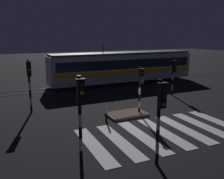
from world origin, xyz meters
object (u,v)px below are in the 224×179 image
at_px(bollard_island_edge, 106,113).
at_px(traffic_light_kerb_mid_left, 160,110).
at_px(traffic_light_corner_near_left, 80,107).
at_px(traffic_light_corner_far_left, 29,78).
at_px(traffic_light_corner_far_right, 174,72).
at_px(tram, 124,67).
at_px(traffic_light_median_centre, 141,84).

bearing_deg(bollard_island_edge, traffic_light_kerb_mid_left, -92.35).
distance_m(traffic_light_corner_near_left, traffic_light_corner_far_left, 7.75).
relative_size(traffic_light_corner_far_right, traffic_light_kerb_mid_left, 0.89).
height_order(traffic_light_corner_near_left, traffic_light_corner_far_left, traffic_light_corner_near_left).
xyz_separation_m(traffic_light_corner_near_left, bollard_island_edge, (2.86, 3.95, -1.77)).
bearing_deg(traffic_light_kerb_mid_left, bollard_island_edge, 87.65).
height_order(traffic_light_kerb_mid_left, tram, tram).
bearing_deg(traffic_light_kerb_mid_left, traffic_light_corner_far_right, 48.52).
relative_size(traffic_light_median_centre, traffic_light_corner_far_left, 0.88).
bearing_deg(traffic_light_corner_far_left, bollard_island_edge, -45.37).
xyz_separation_m(traffic_light_corner_far_left, bollard_island_edge, (3.71, -3.75, -1.74)).
xyz_separation_m(traffic_light_corner_far_right, traffic_light_kerb_mid_left, (-8.02, -9.07, 0.25)).
bearing_deg(bollard_island_edge, tram, 57.18).
distance_m(traffic_light_corner_far_left, traffic_light_corner_far_right, 11.51).
bearing_deg(traffic_light_kerb_mid_left, traffic_light_corner_near_left, 150.97).
xyz_separation_m(traffic_light_corner_near_left, tram, (9.44, 14.16, -0.58)).
xyz_separation_m(traffic_light_median_centre, tram, (4.07, 9.87, -0.28)).
xyz_separation_m(traffic_light_corner_far_right, bollard_island_edge, (-7.80, -3.65, -1.45)).
bearing_deg(traffic_light_kerb_mid_left, traffic_light_median_centre, 64.61).
bearing_deg(traffic_light_corner_near_left, traffic_light_kerb_mid_left, -29.03).
relative_size(traffic_light_corner_far_left, bollard_island_edge, 3.14).
distance_m(traffic_light_corner_far_left, tram, 12.16).
xyz_separation_m(traffic_light_corner_near_left, traffic_light_corner_far_left, (-0.85, 7.71, -0.03)).
xyz_separation_m(traffic_light_corner_near_left, traffic_light_kerb_mid_left, (2.64, -1.46, -0.07)).
xyz_separation_m(traffic_light_corner_far_left, tram, (10.29, 6.45, -0.55)).
height_order(traffic_light_median_centre, traffic_light_kerb_mid_left, traffic_light_kerb_mid_left).
distance_m(traffic_light_corner_near_left, tram, 17.03).
bearing_deg(traffic_light_median_centre, traffic_light_corner_far_left, 151.21).
height_order(traffic_light_corner_far_left, traffic_light_kerb_mid_left, traffic_light_corner_far_left).
xyz_separation_m(traffic_light_median_centre, traffic_light_corner_far_left, (-6.22, 3.42, 0.27)).
bearing_deg(traffic_light_corner_near_left, traffic_light_corner_far_right, 35.53).
bearing_deg(tram, traffic_light_corner_far_left, -147.90).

